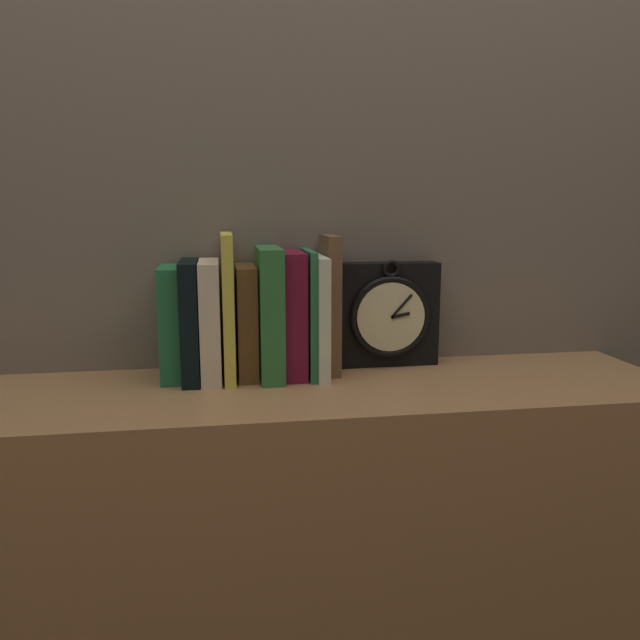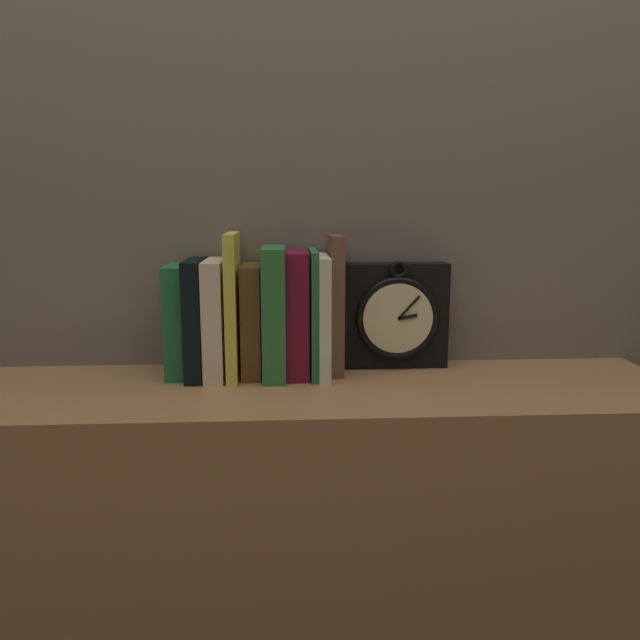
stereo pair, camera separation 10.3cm
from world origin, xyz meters
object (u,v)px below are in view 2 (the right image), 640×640
at_px(book_slot1_black, 196,318).
at_px(book_slot8_cream, 323,316).
at_px(book_slot4_brown, 252,320).
at_px(book_slot5_green, 274,312).
at_px(book_slot2_cream, 216,319).
at_px(book_slot7_green, 313,313).
at_px(book_slot3_yellow, 233,305).
at_px(book_slot9_brown, 336,305).
at_px(book_slot0_green, 179,320).
at_px(clock, 395,316).
at_px(book_slot6_maroon, 297,313).

distance_m(book_slot1_black, book_slot8_cream, 0.22).
height_order(book_slot4_brown, book_slot5_green, book_slot5_green).
bearing_deg(book_slot4_brown, book_slot8_cream, -5.01).
height_order(book_slot2_cream, book_slot7_green, book_slot7_green).
bearing_deg(book_slot7_green, book_slot8_cream, -15.74).
bearing_deg(book_slot5_green, book_slot2_cream, 178.20).
bearing_deg(book_slot3_yellow, book_slot9_brown, 5.33).
bearing_deg(book_slot8_cream, book_slot4_brown, 174.99).
relative_size(book_slot0_green, book_slot9_brown, 0.79).
distance_m(book_slot0_green, book_slot4_brown, 0.13).
xyz_separation_m(clock, book_slot9_brown, (-0.11, -0.03, 0.03)).
distance_m(book_slot6_maroon, book_slot7_green, 0.03).
relative_size(book_slot0_green, book_slot2_cream, 0.95).
height_order(clock, book_slot0_green, clock).
height_order(book_slot2_cream, book_slot3_yellow, book_slot3_yellow).
xyz_separation_m(clock, book_slot1_black, (-0.36, -0.04, 0.01)).
bearing_deg(book_slot6_maroon, book_slot2_cream, -178.36).
xyz_separation_m(book_slot7_green, book_slot8_cream, (0.02, -0.00, -0.00)).
bearing_deg(book_slot7_green, book_slot2_cream, -179.62).
height_order(book_slot1_black, book_slot5_green, book_slot5_green).
bearing_deg(clock, book_slot9_brown, -167.20).
bearing_deg(clock, book_slot5_green, -168.66).
relative_size(book_slot3_yellow, book_slot4_brown, 1.29).
bearing_deg(book_slot7_green, book_slot3_yellow, -179.10).
relative_size(clock, book_slot2_cream, 0.98).
distance_m(clock, book_slot1_black, 0.37).
relative_size(book_slot0_green, book_slot8_cream, 0.92).
bearing_deg(book_slot6_maroon, book_slot1_black, -178.93).
height_order(book_slot0_green, book_slot3_yellow, book_slot3_yellow).
bearing_deg(book_slot2_cream, book_slot4_brown, 6.85).
bearing_deg(book_slot7_green, clock, 14.73).
xyz_separation_m(book_slot3_yellow, book_slot5_green, (0.07, -0.00, -0.01)).
height_order(book_slot3_yellow, book_slot6_maroon, book_slot3_yellow).
height_order(book_slot3_yellow, book_slot7_green, book_slot3_yellow).
relative_size(book_slot1_black, book_slot2_cream, 1.00).
xyz_separation_m(book_slot4_brown, book_slot6_maroon, (0.08, -0.00, 0.01)).
bearing_deg(book_slot4_brown, book_slot7_green, -3.35).
xyz_separation_m(book_slot4_brown, book_slot8_cream, (0.13, -0.01, 0.01)).
distance_m(book_slot3_yellow, book_slot8_cream, 0.16).
xyz_separation_m(book_slot5_green, book_slot8_cream, (0.09, -0.00, -0.01)).
xyz_separation_m(book_slot4_brown, book_slot9_brown, (0.15, 0.01, 0.03)).
bearing_deg(book_slot6_maroon, book_slot8_cream, -9.35).
xyz_separation_m(clock, book_slot3_yellow, (-0.30, -0.04, 0.03)).
height_order(book_slot1_black, book_slot6_maroon, book_slot6_maroon).
bearing_deg(book_slot8_cream, book_slot0_green, 176.58).
bearing_deg(book_slot3_yellow, book_slot7_green, 0.90).
xyz_separation_m(book_slot1_black, book_slot8_cream, (0.22, -0.00, 0.00)).
bearing_deg(book_slot8_cream, clock, 18.15).
xyz_separation_m(book_slot5_green, book_slot9_brown, (0.11, 0.02, 0.01)).
height_order(book_slot4_brown, book_slot9_brown, book_slot9_brown).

